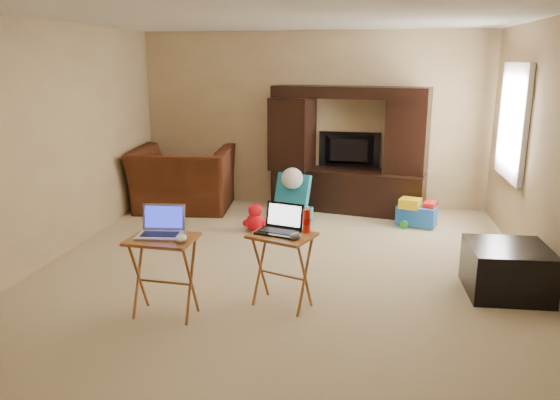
% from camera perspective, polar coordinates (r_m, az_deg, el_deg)
% --- Properties ---
extents(floor, '(5.50, 5.50, 0.00)m').
position_cam_1_polar(floor, '(5.64, 0.33, -7.39)').
color(floor, '#CDBB8E').
rests_on(floor, ground).
extents(ceiling, '(5.50, 5.50, 0.00)m').
position_cam_1_polar(ceiling, '(5.25, 0.37, 18.83)').
color(ceiling, silver).
rests_on(ceiling, ground).
extents(wall_back, '(5.00, 0.00, 5.00)m').
position_cam_1_polar(wall_back, '(8.01, 3.47, 8.33)').
color(wall_back, tan).
rests_on(wall_back, ground).
extents(wall_front, '(5.00, 0.00, 5.00)m').
position_cam_1_polar(wall_front, '(2.69, -8.86, -4.06)').
color(wall_front, tan).
rests_on(wall_front, ground).
extents(wall_left, '(0.00, 5.50, 5.50)m').
position_cam_1_polar(wall_left, '(6.20, -23.21, 5.42)').
color(wall_left, tan).
rests_on(wall_left, ground).
extents(wall_right, '(0.00, 5.50, 5.50)m').
position_cam_1_polar(wall_right, '(5.51, 27.07, 4.00)').
color(wall_right, tan).
rests_on(wall_right, ground).
extents(window_pane, '(0.00, 1.20, 1.20)m').
position_cam_1_polar(window_pane, '(6.96, 23.32, 7.52)').
color(window_pane, white).
rests_on(window_pane, ground).
extents(window_frame, '(0.06, 1.14, 1.34)m').
position_cam_1_polar(window_frame, '(6.96, 23.15, 7.53)').
color(window_frame, white).
rests_on(window_frame, ground).
extents(entertainment_center, '(2.20, 0.96, 1.75)m').
position_cam_1_polar(entertainment_center, '(7.73, 7.17, 5.22)').
color(entertainment_center, black).
rests_on(entertainment_center, floor).
extents(television, '(0.89, 0.17, 0.51)m').
position_cam_1_polar(television, '(7.91, 7.22, 5.17)').
color(television, black).
rests_on(television, entertainment_center).
extents(recliner, '(1.47, 1.31, 0.89)m').
position_cam_1_polar(recliner, '(7.92, -10.09, 2.15)').
color(recliner, '#461A0F').
rests_on(recliner, floor).
extents(child_rocker, '(0.61, 0.66, 0.63)m').
position_cam_1_polar(child_rocker, '(7.22, 1.12, 0.13)').
color(child_rocker, '#176B82').
rests_on(child_rocker, floor).
extents(plush_toy, '(0.33, 0.27, 0.36)m').
position_cam_1_polar(plush_toy, '(6.84, -2.60, -1.85)').
color(plush_toy, red).
rests_on(plush_toy, floor).
extents(push_toy, '(0.59, 0.50, 0.38)m').
position_cam_1_polar(push_toy, '(7.27, 14.10, -1.24)').
color(push_toy, blue).
rests_on(push_toy, floor).
extents(ottoman, '(0.73, 0.73, 0.45)m').
position_cam_1_polar(ottoman, '(5.46, 22.63, -6.75)').
color(ottoman, black).
rests_on(ottoman, floor).
extents(tray_table_left, '(0.56, 0.46, 0.69)m').
position_cam_1_polar(tray_table_left, '(4.68, -12.00, -7.88)').
color(tray_table_left, '#935823').
rests_on(tray_table_left, floor).
extents(tray_table_right, '(0.62, 0.56, 0.66)m').
position_cam_1_polar(tray_table_right, '(4.76, 0.22, -7.36)').
color(tray_table_right, '#9C6225').
rests_on(tray_table_right, floor).
extents(laptop_left, '(0.39, 0.33, 0.24)m').
position_cam_1_polar(laptop_left, '(4.56, -12.52, -2.30)').
color(laptop_left, '#A4A4A8').
rests_on(laptop_left, tray_table_left).
extents(laptop_right, '(0.41, 0.37, 0.24)m').
position_cam_1_polar(laptop_right, '(4.64, -0.22, -2.08)').
color(laptop_right, black).
rests_on(laptop_right, tray_table_right).
extents(mouse_left, '(0.12, 0.16, 0.06)m').
position_cam_1_polar(mouse_left, '(4.43, -10.28, -3.95)').
color(mouse_left, white).
rests_on(mouse_left, tray_table_left).
extents(mouse_right, '(0.13, 0.15, 0.05)m').
position_cam_1_polar(mouse_right, '(4.51, 1.62, -3.80)').
color(mouse_right, '#47474C').
rests_on(mouse_right, tray_table_right).
extents(water_bottle, '(0.06, 0.06, 0.20)m').
position_cam_1_polar(water_bottle, '(4.67, 2.81, -2.22)').
color(water_bottle, red).
rests_on(water_bottle, tray_table_right).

